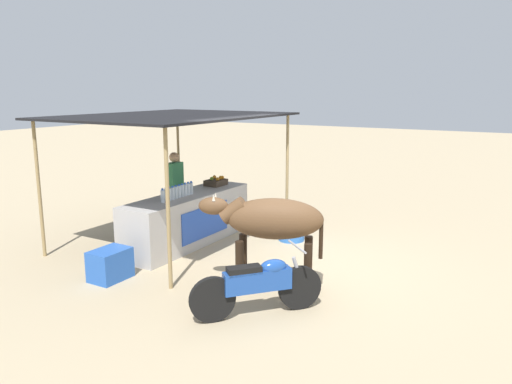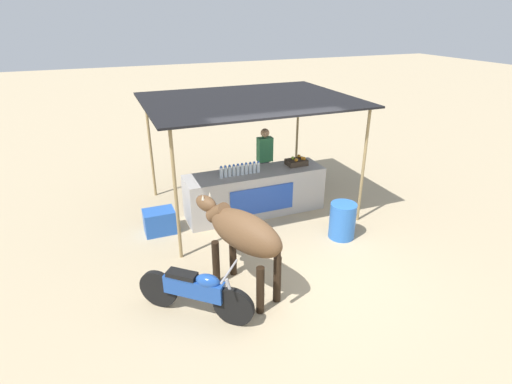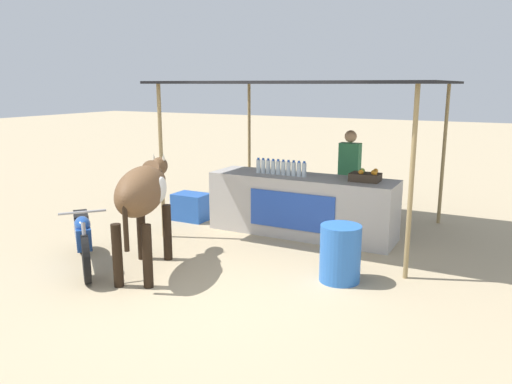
# 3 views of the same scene
# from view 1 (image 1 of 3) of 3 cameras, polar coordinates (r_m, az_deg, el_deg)

# --- Properties ---
(ground_plane) EXTENTS (60.00, 60.00, 0.00)m
(ground_plane) POSITION_cam_1_polar(r_m,az_deg,el_deg) (8.59, 4.07, -8.10)
(ground_plane) COLOR tan
(stall_counter) EXTENTS (3.00, 0.82, 0.96)m
(stall_counter) POSITION_cam_1_polar(r_m,az_deg,el_deg) (9.58, -7.74, -3.08)
(stall_counter) COLOR #B2ADA8
(stall_counter) RESTS_ON ground
(stall_awning) EXTENTS (4.20, 3.20, 2.44)m
(stall_awning) POSITION_cam_1_polar(r_m,az_deg,el_deg) (9.48, -9.51, 8.13)
(stall_awning) COLOR black
(stall_awning) RESTS_ON ground
(water_bottle_row) EXTENTS (0.88, 0.07, 0.25)m
(water_bottle_row) POSITION_cam_1_polar(r_m,az_deg,el_deg) (9.15, -8.96, 0.01)
(water_bottle_row) COLOR silver
(water_bottle_row) RESTS_ON stall_counter
(fruit_crate) EXTENTS (0.44, 0.32, 0.18)m
(fruit_crate) POSITION_cam_1_polar(r_m,az_deg,el_deg) (10.28, -4.59, 1.15)
(fruit_crate) COLOR #3F3326
(fruit_crate) RESTS_ON stall_counter
(vendor_behind_counter) EXTENTS (0.34, 0.22, 1.65)m
(vendor_behind_counter) POSITION_cam_1_polar(r_m,az_deg,el_deg) (10.37, -9.22, 0.11)
(vendor_behind_counter) COLOR #383842
(vendor_behind_counter) RESTS_ON ground
(cooler_box) EXTENTS (0.60, 0.44, 0.48)m
(cooler_box) POSITION_cam_1_polar(r_m,az_deg,el_deg) (8.12, -16.33, -7.96)
(cooler_box) COLOR blue
(cooler_box) RESTS_ON ground
(water_barrel) EXTENTS (0.50, 0.50, 0.71)m
(water_barrel) POSITION_cam_1_polar(r_m,az_deg,el_deg) (9.75, 4.09, -3.49)
(water_barrel) COLOR blue
(water_barrel) RESTS_ON ground
(cow) EXTENTS (1.07, 1.81, 1.44)m
(cow) POSITION_cam_1_polar(r_m,az_deg,el_deg) (7.19, 1.64, -3.40)
(cow) COLOR brown
(cow) RESTS_ON ground
(motorcycle_parked) EXTENTS (1.42, 1.24, 0.90)m
(motorcycle_parked) POSITION_cam_1_polar(r_m,az_deg,el_deg) (6.57, 0.34, -10.47)
(motorcycle_parked) COLOR black
(motorcycle_parked) RESTS_ON ground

